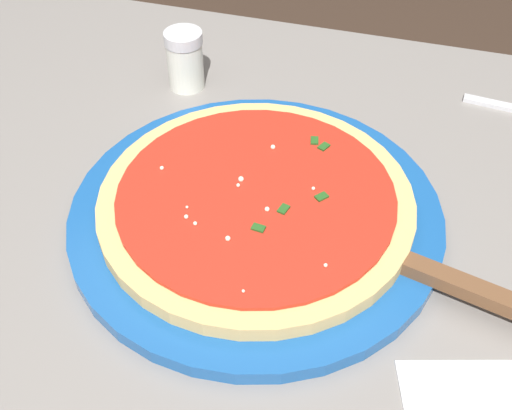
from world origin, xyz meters
The scene contains 5 objects.
restaurant_table centered at (0.00, 0.00, 0.61)m, with size 1.13×0.70×0.76m.
serving_plate centered at (-0.02, 0.04, 0.77)m, with size 0.37×0.37×0.02m, color #195199.
pizza centered at (-0.02, 0.04, 0.79)m, with size 0.31×0.31×0.02m.
pizza_server centered at (-0.18, 0.08, 0.78)m, with size 0.22×0.09×0.01m.
parmesan_shaker centered at (0.13, -0.16, 0.80)m, with size 0.05×0.05×0.07m.
Camera 1 is at (-0.14, 0.46, 1.21)m, focal length 44.10 mm.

